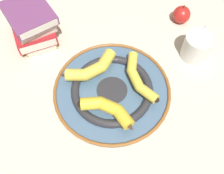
# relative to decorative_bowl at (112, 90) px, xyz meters

# --- Properties ---
(ground_plane) EXTENTS (2.80, 2.80, 0.00)m
(ground_plane) POSITION_rel_decorative_bowl_xyz_m (0.01, 0.02, -0.02)
(ground_plane) COLOR beige
(decorative_bowl) EXTENTS (0.37, 0.37, 0.04)m
(decorative_bowl) POSITION_rel_decorative_bowl_xyz_m (0.00, 0.00, 0.00)
(decorative_bowl) COLOR slate
(decorative_bowl) RESTS_ON ground_plane
(banana_a) EXTENTS (0.18, 0.10, 0.04)m
(banana_a) POSITION_rel_decorative_bowl_xyz_m (0.01, -0.08, 0.04)
(banana_a) COLOR yellow
(banana_a) RESTS_ON decorative_bowl
(banana_b) EXTENTS (0.16, 0.14, 0.04)m
(banana_b) POSITION_rel_decorative_bowl_xyz_m (-0.07, 0.04, 0.04)
(banana_b) COLOR yellow
(banana_b) RESTS_ON decorative_bowl
(banana_c) EXTENTS (0.12, 0.18, 0.03)m
(banana_c) POSITION_rel_decorative_bowl_xyz_m (0.07, 0.04, 0.04)
(banana_c) COLOR yellow
(banana_c) RESTS_ON decorative_bowl
(book_stack) EXTENTS (0.22, 0.23, 0.14)m
(book_stack) POSITION_rel_decorative_bowl_xyz_m (-0.31, 0.18, 0.05)
(book_stack) COLOR #B28933
(book_stack) RESTS_ON ground_plane
(coffee_mug) EXTENTS (0.09, 0.14, 0.09)m
(coffee_mug) POSITION_rel_decorative_bowl_xyz_m (0.25, 0.21, 0.03)
(coffee_mug) COLOR white
(coffee_mug) RESTS_ON ground_plane
(apple) EXTENTS (0.06, 0.06, 0.08)m
(apple) POSITION_rel_decorative_bowl_xyz_m (0.20, 0.36, 0.02)
(apple) COLOR red
(apple) RESTS_ON ground_plane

